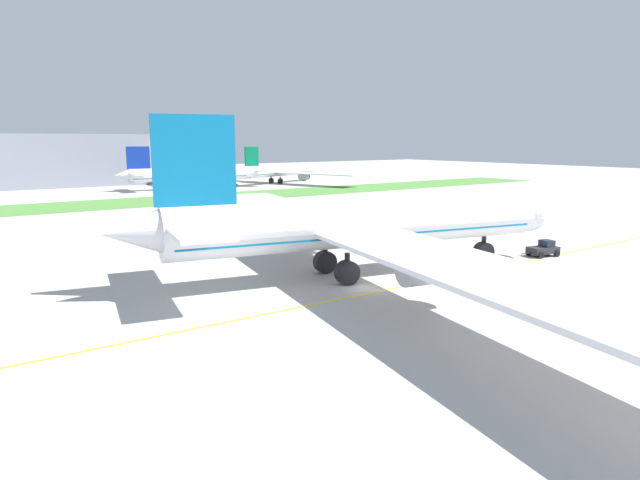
# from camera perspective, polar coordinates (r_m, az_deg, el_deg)

# --- Properties ---
(ground_plane) EXTENTS (600.00, 600.00, 0.00)m
(ground_plane) POSITION_cam_1_polar(r_m,az_deg,el_deg) (61.60, 4.55, -4.87)
(ground_plane) COLOR #ADAAA5
(ground_plane) RESTS_ON ground
(apron_taxi_line) EXTENTS (280.00, 0.36, 0.01)m
(apron_taxi_line) POSITION_cam_1_polar(r_m,az_deg,el_deg) (60.20, 5.73, -5.24)
(apron_taxi_line) COLOR yellow
(apron_taxi_line) RESTS_ON ground
(grass_median_strip) EXTENTS (320.00, 24.00, 0.10)m
(grass_median_strip) POSITION_cam_1_polar(r_m,az_deg,el_deg) (151.26, -20.64, 3.44)
(grass_median_strip) COLOR #4C8438
(grass_median_strip) RESTS_ON ground
(airliner_foreground) EXTENTS (55.95, 89.79, 18.42)m
(airliner_foreground) POSITION_cam_1_polar(r_m,az_deg,el_deg) (65.64, 3.91, 1.65)
(airliner_foreground) COLOR white
(airliner_foreground) RESTS_ON ground
(pushback_tug) EXTENTS (6.09, 3.30, 2.22)m
(pushback_tug) POSITION_cam_1_polar(r_m,az_deg,el_deg) (83.83, 21.74, -0.84)
(pushback_tug) COLOR #26262B
(pushback_tug) RESTS_ON ground
(ground_crew_wingwalker_port) EXTENTS (0.41, 0.56, 1.73)m
(ground_crew_wingwalker_port) POSITION_cam_1_polar(r_m,az_deg,el_deg) (62.93, 23.69, -4.40)
(ground_crew_wingwalker_port) COLOR black
(ground_crew_wingwalker_port) RESTS_ON ground
(ground_crew_marshaller_front) EXTENTS (0.58, 0.42, 1.76)m
(ground_crew_marshaller_front) POSITION_cam_1_polar(r_m,az_deg,el_deg) (51.46, 24.51, -7.55)
(ground_crew_marshaller_front) COLOR black
(ground_crew_marshaller_front) RESTS_ON ground
(service_truck_fuel_bowser) EXTENTS (5.15, 3.28, 2.61)m
(service_truck_fuel_bowser) POSITION_cam_1_polar(r_m,az_deg,el_deg) (110.03, 5.22, 2.52)
(service_truck_fuel_bowser) COLOR #B21E19
(service_truck_fuel_bowser) RESTS_ON ground
(parked_airliner_far_right) EXTENTS (47.16, 76.14, 13.98)m
(parked_airliner_far_right) POSITION_cam_1_polar(r_m,az_deg,el_deg) (190.65, -13.19, 6.48)
(parked_airliner_far_right) COLOR white
(parked_airliner_far_right) RESTS_ON ground
(parked_airliner_far_outer) EXTENTS (43.37, 70.83, 13.66)m
(parked_airliner_far_outer) POSITION_cam_1_polar(r_m,az_deg,el_deg) (212.08, -4.13, 7.02)
(parked_airliner_far_outer) COLOR white
(parked_airliner_far_outer) RESTS_ON ground
(terminal_building) EXTENTS (112.40, 20.00, 18.00)m
(terminal_building) POSITION_cam_1_polar(r_m,az_deg,el_deg) (214.81, -27.02, 7.16)
(terminal_building) COLOR gray
(terminal_building) RESTS_ON ground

